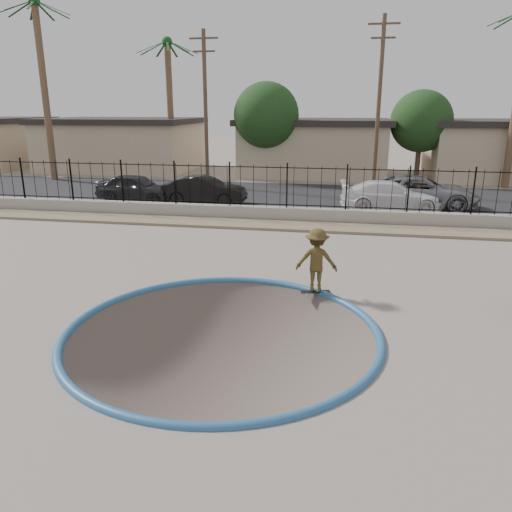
{
  "coord_description": "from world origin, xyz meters",
  "views": [
    {
      "loc": [
        2.56,
        -10.75,
        4.79
      ],
      "look_at": [
        0.2,
        2.0,
        0.88
      ],
      "focal_mm": 35.0,
      "sensor_mm": 36.0,
      "label": 1
    }
  ],
  "objects_px": {
    "skater": "(316,264)",
    "car_b": "(205,190)",
    "skateboard": "(315,292)",
    "car_c": "(391,196)",
    "car_d": "(420,192)",
    "car_a": "(136,188)"
  },
  "relations": [
    {
      "from": "car_a",
      "to": "car_b",
      "type": "distance_m",
      "value": 3.68
    },
    {
      "from": "car_b",
      "to": "car_c",
      "type": "height_order",
      "value": "car_b"
    },
    {
      "from": "car_c",
      "to": "car_d",
      "type": "distance_m",
      "value": 1.78
    },
    {
      "from": "car_a",
      "to": "car_c",
      "type": "height_order",
      "value": "car_a"
    },
    {
      "from": "car_a",
      "to": "car_d",
      "type": "xyz_separation_m",
      "value": [
        14.27,
        0.99,
        0.05
      ]
    },
    {
      "from": "skater",
      "to": "car_d",
      "type": "distance_m",
      "value": 13.31
    },
    {
      "from": "skateboard",
      "to": "car_c",
      "type": "distance_m",
      "value": 11.98
    },
    {
      "from": "car_a",
      "to": "car_b",
      "type": "bearing_deg",
      "value": -84.53
    },
    {
      "from": "skateboard",
      "to": "car_b",
      "type": "relative_size",
      "value": 0.19
    },
    {
      "from": "skater",
      "to": "skateboard",
      "type": "xyz_separation_m",
      "value": [
        0.0,
        0.0,
        -0.78
      ]
    },
    {
      "from": "car_b",
      "to": "car_d",
      "type": "distance_m",
      "value": 10.64
    },
    {
      "from": "car_a",
      "to": "car_d",
      "type": "relative_size",
      "value": 0.76
    },
    {
      "from": "skater",
      "to": "car_d",
      "type": "height_order",
      "value": "skater"
    },
    {
      "from": "skater",
      "to": "car_b",
      "type": "height_order",
      "value": "skater"
    },
    {
      "from": "car_b",
      "to": "car_c",
      "type": "bearing_deg",
      "value": -90.21
    },
    {
      "from": "skateboard",
      "to": "car_d",
      "type": "height_order",
      "value": "car_d"
    },
    {
      "from": "skateboard",
      "to": "car_c",
      "type": "height_order",
      "value": "car_c"
    },
    {
      "from": "skater",
      "to": "car_a",
      "type": "height_order",
      "value": "skater"
    },
    {
      "from": "skateboard",
      "to": "car_d",
      "type": "xyz_separation_m",
      "value": [
        4.18,
        12.64,
        0.74
      ]
    },
    {
      "from": "skateboard",
      "to": "car_b",
      "type": "xyz_separation_m",
      "value": [
        -6.41,
        11.65,
        0.67
      ]
    },
    {
      "from": "skateboard",
      "to": "car_d",
      "type": "bearing_deg",
      "value": 56.55
    },
    {
      "from": "car_b",
      "to": "car_c",
      "type": "xyz_separation_m",
      "value": [
        9.12,
        0.0,
        -0.0
      ]
    }
  ]
}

